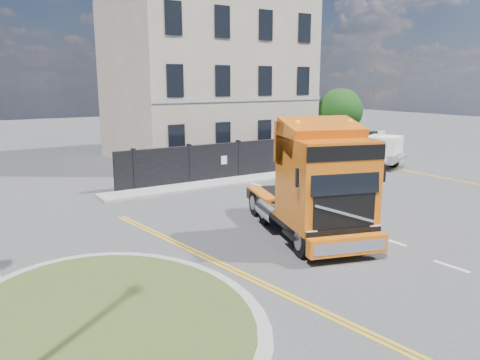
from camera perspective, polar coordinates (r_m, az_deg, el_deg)
ground at (r=16.74m, az=4.62°, el=-6.41°), size 120.00×120.00×0.00m
traffic_island at (r=11.26m, az=-15.91°, el=-15.88°), size 6.80×6.80×0.17m
hoarding_fence at (r=27.36m, az=4.33°, el=2.93°), size 18.80×0.25×2.00m
georgian_building at (r=33.08m, az=-4.29°, el=12.77°), size 12.30×10.30×12.80m
tree at (r=34.54m, az=11.84°, el=7.99°), size 3.20×3.20×4.80m
pavement_far at (r=26.49m, az=4.50°, el=0.56°), size 20.00×1.60×0.12m
truck at (r=15.75m, az=9.38°, el=-0.97°), size 4.30×7.07×3.98m
flatbed_pickup at (r=30.18m, az=16.24°, el=3.50°), size 3.77×5.36×2.03m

